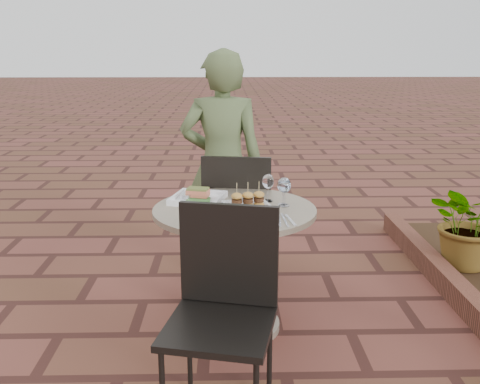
{
  "coord_description": "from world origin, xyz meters",
  "views": [
    {
      "loc": [
        0.13,
        -2.75,
        1.57
      ],
      "look_at": [
        0.2,
        0.07,
        0.82
      ],
      "focal_mm": 40.0,
      "sensor_mm": 36.0,
      "label": 1
    }
  ],
  "objects_px": {
    "plate_tuna": "(240,213)",
    "diner": "(222,166)",
    "chair_near": "(224,296)",
    "plate_salmon": "(198,197)",
    "chair_far": "(238,210)",
    "cafe_table": "(235,250)",
    "plate_sliders": "(248,204)"
  },
  "relations": [
    {
      "from": "chair_near",
      "to": "plate_tuna",
      "type": "height_order",
      "value": "chair_near"
    },
    {
      "from": "plate_sliders",
      "to": "diner",
      "type": "bearing_deg",
      "value": 99.84
    },
    {
      "from": "diner",
      "to": "plate_sliders",
      "type": "height_order",
      "value": "diner"
    },
    {
      "from": "cafe_table",
      "to": "chair_near",
      "type": "height_order",
      "value": "chair_near"
    },
    {
      "from": "chair_far",
      "to": "chair_near",
      "type": "xyz_separation_m",
      "value": [
        -0.09,
        -1.26,
        0.0
      ]
    },
    {
      "from": "chair_far",
      "to": "plate_salmon",
      "type": "relative_size",
      "value": 2.71
    },
    {
      "from": "plate_tuna",
      "to": "diner",
      "type": "bearing_deg",
      "value": 95.94
    },
    {
      "from": "chair_far",
      "to": "diner",
      "type": "bearing_deg",
      "value": -60.74
    },
    {
      "from": "chair_far",
      "to": "chair_near",
      "type": "bearing_deg",
      "value": 93.74
    },
    {
      "from": "plate_salmon",
      "to": "plate_sliders",
      "type": "relative_size",
      "value": 1.19
    },
    {
      "from": "diner",
      "to": "chair_far",
      "type": "bearing_deg",
      "value": 112.86
    },
    {
      "from": "cafe_table",
      "to": "plate_tuna",
      "type": "bearing_deg",
      "value": -80.6
    },
    {
      "from": "diner",
      "to": "plate_tuna",
      "type": "xyz_separation_m",
      "value": [
        0.1,
        -0.96,
        -0.05
      ]
    },
    {
      "from": "chair_far",
      "to": "plate_sliders",
      "type": "xyz_separation_m",
      "value": [
        0.04,
        -0.58,
        0.21
      ]
    },
    {
      "from": "chair_far",
      "to": "diner",
      "type": "height_order",
      "value": "diner"
    },
    {
      "from": "plate_salmon",
      "to": "plate_tuna",
      "type": "bearing_deg",
      "value": -51.84
    },
    {
      "from": "cafe_table",
      "to": "plate_salmon",
      "type": "xyz_separation_m",
      "value": [
        -0.21,
        0.14,
        0.27
      ]
    },
    {
      "from": "plate_salmon",
      "to": "cafe_table",
      "type": "bearing_deg",
      "value": -34.5
    },
    {
      "from": "chair_near",
      "to": "plate_sliders",
      "type": "distance_m",
      "value": 0.72
    },
    {
      "from": "chair_near",
      "to": "plate_sliders",
      "type": "relative_size",
      "value": 3.21
    },
    {
      "from": "diner",
      "to": "plate_tuna",
      "type": "height_order",
      "value": "diner"
    },
    {
      "from": "cafe_table",
      "to": "diner",
      "type": "relative_size",
      "value": 0.57
    },
    {
      "from": "cafe_table",
      "to": "diner",
      "type": "height_order",
      "value": "diner"
    },
    {
      "from": "cafe_table",
      "to": "plate_sliders",
      "type": "distance_m",
      "value": 0.29
    },
    {
      "from": "chair_far",
      "to": "plate_salmon",
      "type": "bearing_deg",
      "value": 66.79
    },
    {
      "from": "cafe_table",
      "to": "plate_sliders",
      "type": "height_order",
      "value": "plate_sliders"
    },
    {
      "from": "chair_far",
      "to": "chair_near",
      "type": "height_order",
      "value": "same"
    },
    {
      "from": "plate_salmon",
      "to": "plate_sliders",
      "type": "bearing_deg",
      "value": -32.88
    },
    {
      "from": "cafe_table",
      "to": "chair_far",
      "type": "height_order",
      "value": "chair_far"
    },
    {
      "from": "cafe_table",
      "to": "plate_salmon",
      "type": "relative_size",
      "value": 2.62
    },
    {
      "from": "chair_near",
      "to": "diner",
      "type": "relative_size",
      "value": 0.59
    },
    {
      "from": "plate_tuna",
      "to": "cafe_table",
      "type": "bearing_deg",
      "value": 99.4
    }
  ]
}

